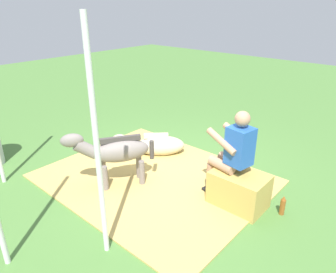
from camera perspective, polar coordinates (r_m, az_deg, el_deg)
The scene contains 8 objects.
ground_plane at distance 5.19m, azimuth 0.15°, elevation -7.09°, with size 24.00×24.00×0.00m, color #4C7A38.
hay_patch at distance 5.09m, azimuth -2.59°, elevation -7.61°, with size 3.36×2.70×0.02m, color tan.
hay_bale at distance 4.48m, azimuth 12.74°, elevation -9.41°, with size 0.74×0.52×0.49m, color tan.
person_seated at distance 4.32m, azimuth 11.59°, elevation -2.78°, with size 0.70×0.50×1.37m.
pony_standing at distance 4.72m, azimuth -9.56°, elevation -2.78°, with size 0.86×1.20×0.94m.
pony_lying at distance 5.78m, azimuth -2.35°, elevation -1.60°, with size 1.15×1.13×0.42m.
soda_bottle at distance 4.53m, azimuth 20.13°, elevation -11.69°, with size 0.07×0.07×0.28m.
tent_pole_left at distance 3.19m, azimuth -12.79°, elevation -2.22°, with size 0.06×0.06×2.57m, color silver.
Camera 1 is at (-2.93, 3.37, 2.64)m, focal length 33.52 mm.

